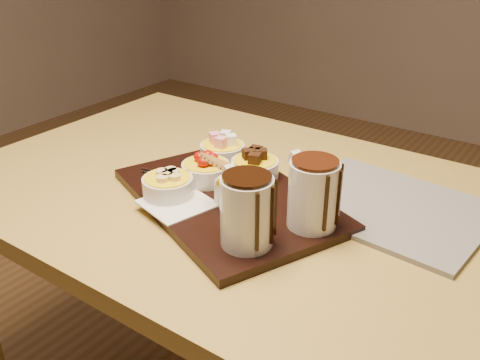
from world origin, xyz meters
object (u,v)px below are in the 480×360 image
Objects in this scene: pitcher_dark_chocolate at (247,212)px; dining_table at (237,228)px; pitcher_milk_chocolate at (313,195)px; newspaper at (389,207)px; serving_board at (228,199)px; bowl_strawberries at (206,172)px.

dining_table is at bearing 152.56° from pitcher_dark_chocolate.
pitcher_milk_chocolate reaches higher than newspaper.
pitcher_dark_chocolate is (0.13, -0.12, 0.07)m from serving_board.
newspaper is (0.08, 0.17, -0.07)m from pitcher_milk_chocolate.
pitcher_dark_chocolate is 1.00× the size of pitcher_milk_chocolate.
newspaper is at bearing 53.82° from serving_board.
bowl_strawberries reaches higher than newspaper.
newspaper is at bearing 86.13° from pitcher_dark_chocolate.
serving_board is at bearing 160.02° from pitcher_dark_chocolate.
dining_table is at bearing -174.61° from pitcher_milk_chocolate.
pitcher_dark_chocolate is at bearing -111.89° from newspaper.
serving_board is at bearing -19.44° from bowl_strawberries.
dining_table is 9.93× the size of pitcher_dark_chocolate.
pitcher_dark_chocolate is at bearing -50.45° from dining_table.
pitcher_milk_chocolate is at bearing -17.63° from dining_table.
dining_table is 2.61× the size of serving_board.
serving_board is 3.80× the size of pitcher_milk_chocolate.
bowl_strawberries is at bearing 167.35° from pitcher_dark_chocolate.
newspaper is at bearing 18.57° from dining_table.
pitcher_milk_chocolate is (0.19, -0.00, 0.07)m from serving_board.
pitcher_dark_chocolate reaches higher than dining_table.
dining_table is 0.15m from bowl_strawberries.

